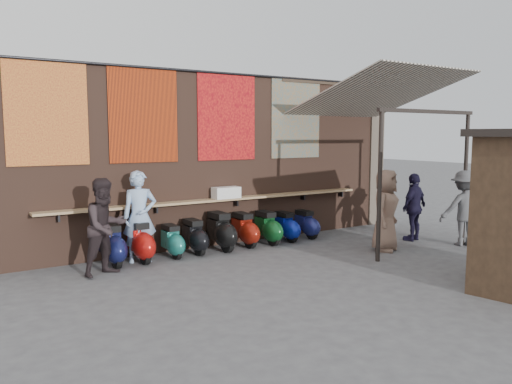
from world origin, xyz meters
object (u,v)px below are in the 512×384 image
scooter_stool_4 (221,232)px  diner_left (140,217)px  scooter_stool_3 (194,237)px  shopper_tan (385,210)px  shelf_box (226,193)px  shopper_grey (464,208)px  scooter_stool_5 (244,230)px  scooter_stool_8 (306,224)px  diner_right (106,227)px  scooter_stool_0 (112,245)px  shopper_navy (414,207)px  scooter_stool_7 (286,227)px  scooter_stool_2 (172,241)px  scooter_stool_1 (140,242)px  scooter_stool_6 (267,228)px

scooter_stool_4 → diner_left: (-1.87, -0.00, 0.51)m
scooter_stool_3 → shopper_tan: size_ratio=0.43×
shelf_box → shopper_grey: (4.73, -2.91, -0.37)m
scooter_stool_5 → scooter_stool_4: bearing=-176.4°
scooter_stool_8 → diner_right: 5.25m
scooter_stool_0 → shopper_navy: shopper_navy is taller
scooter_stool_0 → shopper_grey: bearing=-19.1°
scooter_stool_7 → shopper_tan: size_ratio=0.41×
scooter_stool_5 → diner_left: bearing=-179.0°
scooter_stool_4 → shopper_tan: bearing=-33.2°
scooter_stool_0 → scooter_stool_7: 4.25m
diner_left → shopper_grey: diner_left is taller
shopper_navy → diner_left: bearing=-26.0°
scooter_stool_0 → scooter_stool_5: (3.10, 0.05, -0.02)m
scooter_stool_2 → scooter_stool_5: bearing=1.9°
scooter_stool_5 → shopper_tan: bearing=-40.1°
scooter_stool_4 → scooter_stool_8: size_ratio=1.23×
shopper_navy → scooter_stool_5: bearing=-35.0°
shopper_navy → shopper_grey: shopper_grey is taller
scooter_stool_3 → shopper_navy: 5.41m
scooter_stool_7 → scooter_stool_1: bearing=-180.0°
shopper_navy → shelf_box: bearing=-36.4°
scooter_stool_2 → scooter_stool_6: scooter_stool_6 is taller
scooter_stool_1 → shopper_tan: bearing=-21.9°
scooter_stool_3 → diner_left: diner_left is taller
scooter_stool_6 → scooter_stool_4: bearing=178.4°
scooter_stool_1 → scooter_stool_5: (2.52, 0.05, -0.02)m
scooter_stool_0 → scooter_stool_5: size_ratio=1.06×
shelf_box → scooter_stool_3: (-0.95, -0.28, -0.88)m
scooter_stool_2 → scooter_stool_8: 3.64m
scooter_stool_5 → shopper_navy: 4.22m
scooter_stool_2 → scooter_stool_4: scooter_stool_4 is taller
scooter_stool_5 → diner_left: 2.57m
scooter_stool_0 → shopper_navy: (6.95, -1.61, 0.42)m
scooter_stool_6 → shopper_grey: (3.81, -2.58, 0.50)m
scooter_stool_1 → scooter_stool_6: (3.12, -0.02, -0.03)m
scooter_stool_0 → shopper_grey: (7.50, -2.60, 0.47)m
scooter_stool_8 → shopper_navy: 2.67m
scooter_stool_3 → diner_right: (-2.09, -0.62, 0.53)m
scooter_stool_0 → shopper_tan: shopper_tan is taller
scooter_stool_1 → scooter_stool_3: scooter_stool_1 is taller
scooter_stool_6 → diner_right: bearing=-171.8°
scooter_stool_1 → diner_left: 0.52m
scooter_stool_3 → scooter_stool_8: bearing=0.2°
scooter_stool_0 → scooter_stool_6: 3.69m
scooter_stool_6 → scooter_stool_7: bearing=2.0°
scooter_stool_6 → scooter_stool_7: scooter_stool_6 is taller
scooter_stool_0 → scooter_stool_6: (3.69, -0.02, -0.02)m
scooter_stool_1 → scooter_stool_7: (3.68, 0.00, -0.06)m
scooter_stool_0 → scooter_stool_8: (4.91, 0.05, -0.07)m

